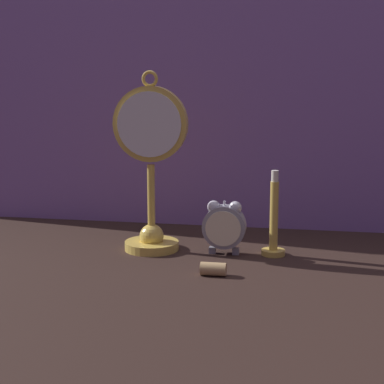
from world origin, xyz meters
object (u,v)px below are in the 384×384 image
Objects in this scene: pocket_watch_on_stand at (151,172)px; brass_candlestick at (274,227)px; wine_cork at (213,269)px; alarm_clock_twin_bell at (224,225)px.

pocket_watch_on_stand reaches higher than brass_candlestick.
brass_candlestick is (0.23, 0.01, -0.09)m from pocket_watch_on_stand.
wine_cork is (0.14, -0.13, -0.14)m from pocket_watch_on_stand.
alarm_clock_twin_bell is 2.36× the size of wine_cork.
pocket_watch_on_stand is at bearing 178.28° from alarm_clock_twin_bell.
wine_cork is (-0.09, -0.14, -0.04)m from brass_candlestick.
brass_candlestick is (0.09, 0.01, -0.00)m from alarm_clock_twin_bell.
alarm_clock_twin_bell is at bearing -173.80° from brass_candlestick.
pocket_watch_on_stand is 3.34× the size of alarm_clock_twin_bell.
wine_cork is (0.00, -0.13, -0.04)m from alarm_clock_twin_bell.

